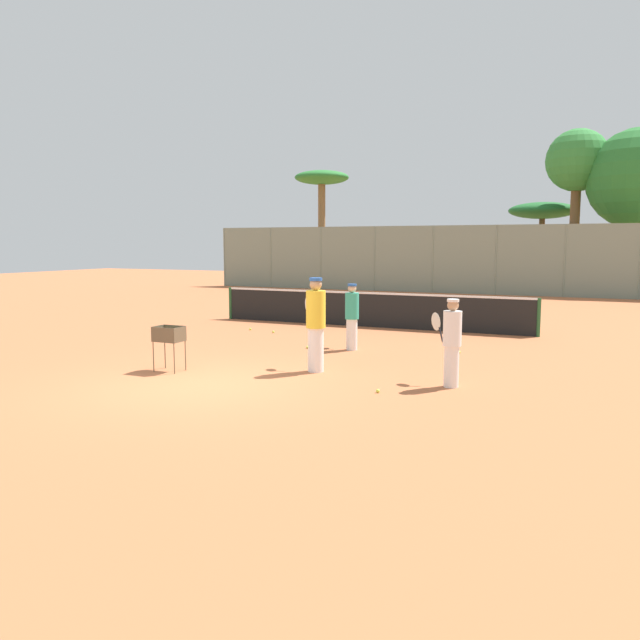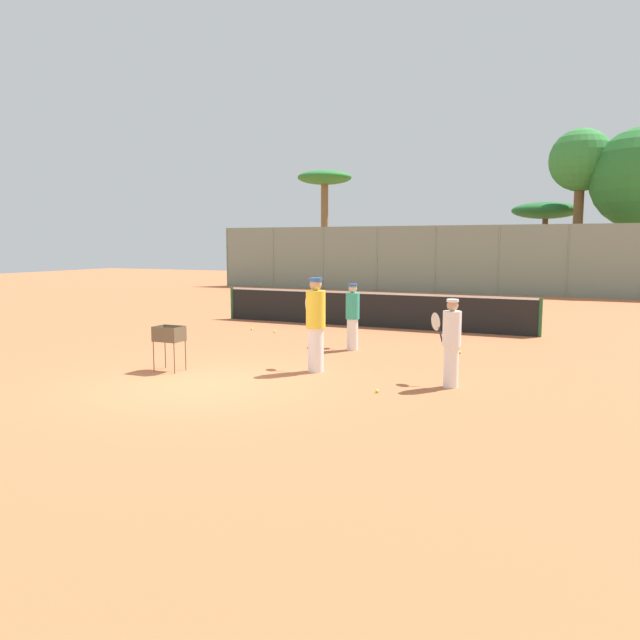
{
  "view_description": "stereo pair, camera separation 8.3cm",
  "coord_description": "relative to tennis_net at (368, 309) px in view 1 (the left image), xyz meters",
  "views": [
    {
      "loc": [
        6.55,
        -9.14,
        2.55
      ],
      "look_at": [
        1.32,
        2.28,
        1.0
      ],
      "focal_mm": 35.0,
      "sensor_mm": 36.0,
      "label": 1
    },
    {
      "loc": [
        6.62,
        -9.1,
        2.55
      ],
      "look_at": [
        1.32,
        2.28,
        1.0
      ],
      "focal_mm": 35.0,
      "sensor_mm": 36.0,
      "label": 2
    }
  ],
  "objects": [
    {
      "name": "ground_plane",
      "position": [
        0.0,
        -8.71,
        -0.56
      ],
      "size": [
        80.0,
        80.0,
        0.0
      ],
      "primitive_type": "plane",
      "color": "#B7663D"
    },
    {
      "name": "tennis_net",
      "position": [
        0.0,
        0.0,
        0.0
      ],
      "size": [
        10.02,
        0.1,
        1.07
      ],
      "color": "#26592D",
      "rests_on": "ground_plane"
    },
    {
      "name": "back_fence",
      "position": [
        0.0,
        13.94,
        1.17
      ],
      "size": [
        28.72,
        0.08,
        3.45
      ],
      "color": "gray",
      "rests_on": "ground_plane"
    },
    {
      "name": "tree_0",
      "position": [
        -9.92,
        18.42,
        5.67
      ],
      "size": [
        3.4,
        3.4,
        7.07
      ],
      "color": "brown",
      "rests_on": "ground_plane"
    },
    {
      "name": "tree_1",
      "position": [
        7.83,
        17.82,
        5.2
      ],
      "size": [
        5.01,
        5.01,
        8.29
      ],
      "color": "brown",
      "rests_on": "ground_plane"
    },
    {
      "name": "tree_2",
      "position": [
        3.14,
        19.9,
        3.76
      ],
      "size": [
        3.73,
        3.73,
        4.86
      ],
      "color": "brown",
      "rests_on": "ground_plane"
    },
    {
      "name": "tree_4",
      "position": [
        4.94,
        18.02,
        6.13
      ],
      "size": [
        3.23,
        3.23,
        8.47
      ],
      "color": "brown",
      "rests_on": "ground_plane"
    },
    {
      "name": "player_white_outfit",
      "position": [
        4.13,
        -6.96,
        0.26
      ],
      "size": [
        0.7,
        0.65,
        1.58
      ],
      "rotation": [
        0.0,
        0.0,
        2.41
      ],
      "color": "white",
      "rests_on": "ground_plane"
    },
    {
      "name": "player_red_cap",
      "position": [
        1.08,
        -4.07,
        0.27
      ],
      "size": [
        0.47,
        0.83,
        1.59
      ],
      "rotation": [
        0.0,
        0.0,
        1.99
      ],
      "color": "white",
      "rests_on": "ground_plane"
    },
    {
      "name": "player_yellow_shirt",
      "position": [
        1.37,
        -6.74,
        0.41
      ],
      "size": [
        0.73,
        0.76,
        1.88
      ],
      "rotation": [
        0.0,
        0.0,
        2.33
      ],
      "color": "white",
      "rests_on": "ground_plane"
    },
    {
      "name": "ball_cart",
      "position": [
        -1.34,
        -7.91,
        0.12
      ],
      "size": [
        0.56,
        0.41,
        0.9
      ],
      "color": "brown",
      "rests_on": "ground_plane"
    },
    {
      "name": "tennis_ball_0",
      "position": [
        -2.01,
        -2.36,
        -0.53
      ],
      "size": [
        0.07,
        0.07,
        0.07
      ],
      "primitive_type": "sphere",
      "color": "#D1E54C",
      "rests_on": "ground_plane"
    },
    {
      "name": "tennis_ball_1",
      "position": [
        -2.91,
        -2.14,
        -0.53
      ],
      "size": [
        0.07,
        0.07,
        0.07
      ],
      "primitive_type": "sphere",
      "color": "#D1E54C",
      "rests_on": "ground_plane"
    },
    {
      "name": "tennis_ball_2",
      "position": [
        3.55,
        -3.51,
        -0.53
      ],
      "size": [
        0.07,
        0.07,
        0.07
      ],
      "primitive_type": "sphere",
      "color": "#D1E54C",
      "rests_on": "ground_plane"
    },
    {
      "name": "tennis_ball_3",
      "position": [
        0.03,
        -4.34,
        -0.53
      ],
      "size": [
        0.07,
        0.07,
        0.07
      ],
      "primitive_type": "sphere",
      "color": "#D1E54C",
      "rests_on": "ground_plane"
    },
    {
      "name": "tennis_ball_4",
      "position": [
        3.1,
        -7.93,
        -0.53
      ],
      "size": [
        0.07,
        0.07,
        0.07
      ],
      "primitive_type": "sphere",
      "color": "#D1E54C",
      "rests_on": "ground_plane"
    },
    {
      "name": "parked_car",
      "position": [
        -1.19,
        17.09,
        0.1
      ],
      "size": [
        4.2,
        1.7,
        1.6
      ],
      "color": "#3F4C8C",
      "rests_on": "ground_plane"
    }
  ]
}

